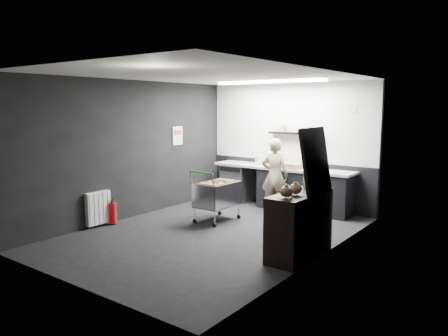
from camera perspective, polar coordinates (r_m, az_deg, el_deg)
The scene contains 22 objects.
floor at distance 7.67m, azimuth -1.58°, elevation -8.55°, with size 5.50×5.50×0.00m, color black.
ceiling at distance 7.37m, azimuth -1.66°, elevation 12.01°, with size 5.50×5.50×0.00m, color white.
wall_back at distance 9.70m, azimuth 8.50°, elevation 3.01°, with size 5.50×5.50×0.00m, color black.
wall_front at distance 5.53m, azimuth -19.55°, elevation -1.21°, with size 5.50×5.50×0.00m, color black.
wall_left at distance 8.77m, azimuth -11.94°, elevation 2.39°, with size 5.50×5.50×0.00m, color black.
wall_right at distance 6.37m, azimuth 12.67°, elevation 0.24°, with size 5.50×5.50×0.00m, color black.
kitchen_wall_panel at distance 9.65m, azimuth 8.51°, elevation 5.96°, with size 3.95×0.02×1.70m, color silver.
dado_panel at distance 9.79m, azimuth 8.34°, elevation -1.96°, with size 3.95×0.02×1.00m, color black.
floating_shelf at distance 9.47m, azimuth 9.24°, elevation 4.51°, with size 1.20×0.22×0.04m, color black.
wall_clock at distance 9.06m, azimuth 16.42°, elevation 7.48°, with size 0.20×0.20×0.03m, color silver.
poster at distance 9.65m, azimuth -6.10°, elevation 4.22°, with size 0.02×0.30×0.40m, color white.
poster_red_band at distance 9.64m, azimuth -6.08°, elevation 4.63°, with size 0.01×0.22×0.10m, color red.
radiator at distance 8.32m, azimuth -16.12°, elevation -5.04°, with size 0.10×0.50×0.60m, color silver.
ceiling_strip at distance 8.89m, azimuth 5.89°, elevation 11.12°, with size 2.40×0.20×0.04m, color white.
prep_counter at distance 9.47m, azimuth 8.17°, elevation -2.56°, with size 3.20×0.61×0.90m.
person at distance 9.04m, azimuth 6.64°, elevation -1.00°, with size 0.57×0.37×1.55m, color beige.
shopping_cart at distance 8.37m, azimuth -0.92°, elevation -3.69°, with size 0.56×0.92×1.02m.
sideboard at distance 6.52m, azimuth 10.09°, elevation -6.21°, with size 0.54×1.27×1.90m.
fire_extinguisher at distance 8.43m, azimuth -14.32°, elevation -5.61°, with size 0.15×0.15×0.48m.
cardboard_box at distance 9.31m, azimuth 8.53°, elevation 0.35°, with size 0.55×0.42×0.11m, color #95744F.
pink_tub at distance 9.73m, azimuth 4.65°, elevation 1.03°, with size 0.21×0.21×0.21m, color beige.
white_container at distance 9.41m, azimuth 7.36°, elevation 0.55°, with size 0.16×0.12×0.14m, color silver.
Camera 1 is at (4.55, -5.77, 2.20)m, focal length 35.00 mm.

